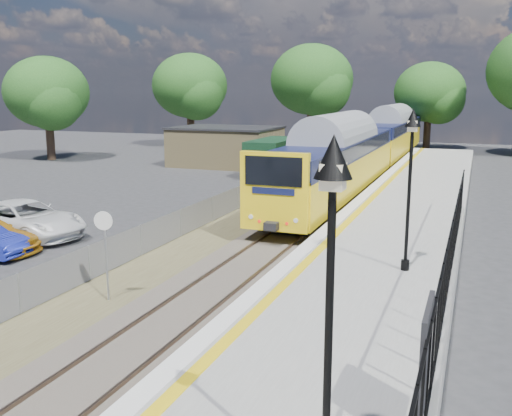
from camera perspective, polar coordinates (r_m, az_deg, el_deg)
The scene contains 13 objects.
ground at distance 13.74m, azimuth -12.21°, elevation -14.37°, with size 120.00×120.00×0.00m, color #2D2D30.
track_bed at distance 22.04m, azimuth 0.63°, elevation -3.82°, with size 5.90×80.00×0.29m.
platform at distance 19.24m, azimuth 12.04°, elevation -5.29°, with size 5.00×70.00×0.90m, color gray.
platform_edge at distance 19.52m, azimuth 6.10°, elevation -3.45°, with size 0.90×70.00×0.01m.
victorian_lamp_south at distance 6.61m, azimuth 7.53°, elevation -3.09°, with size 0.44×0.44×4.60m.
victorian_lamp_north at distance 16.39m, azimuth 15.26°, elevation 5.39°, with size 0.44×0.44×4.60m.
palisade_fence at distance 13.13m, azimuth 18.34°, elevation -7.31°, with size 0.12×26.00×2.00m.
wire_fence at distance 25.45m, azimuth -5.39°, elevation -0.59°, with size 0.06×52.00×1.20m.
outbuilding at distance 45.35m, azimuth -2.16°, elevation 6.01°, with size 10.80×10.10×3.12m.
tree_line at distance 52.52m, azimuth 15.44°, elevation 11.93°, with size 56.80×43.80×11.88m.
train at distance 41.04m, azimuth 11.40°, elevation 6.35°, with size 2.82×40.83×3.51m.
speed_sign at distance 16.62m, azimuth -14.87°, elevation -3.24°, with size 0.53×0.16×2.68m.
car_white at distance 25.38m, azimuth -22.10°, elevation -1.07°, with size 2.52×5.47×1.52m, color white.
Camera 1 is at (6.99, -10.22, 5.97)m, focal length 40.00 mm.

